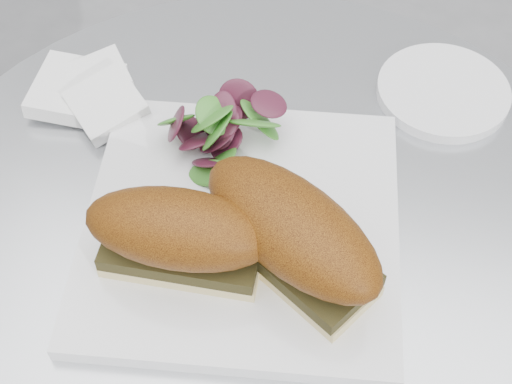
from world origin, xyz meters
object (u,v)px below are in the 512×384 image
(plate, at_px, (242,225))
(saucer, at_px, (443,91))
(sandwich_right, at_px, (291,233))
(sandwich_left, at_px, (179,235))

(plate, height_order, saucer, plate)
(plate, distance_m, sandwich_right, 0.08)
(plate, height_order, sandwich_left, sandwich_left)
(sandwich_left, height_order, sandwich_right, same)
(sandwich_right, height_order, saucer, sandwich_right)
(plate, distance_m, saucer, 0.27)
(plate, relative_size, saucer, 2.02)
(plate, xyz_separation_m, sandwich_right, (0.05, -0.03, 0.05))
(sandwich_right, bearing_deg, saucer, 97.55)
(plate, height_order, sandwich_right, sandwich_right)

